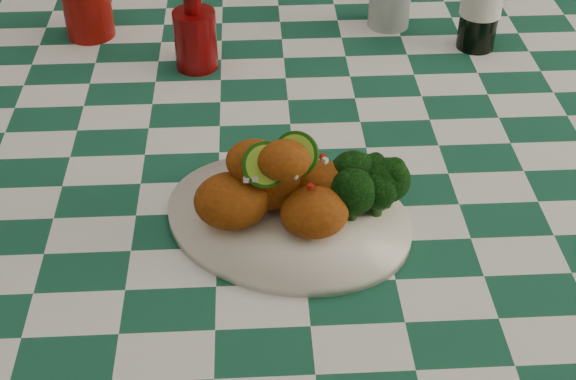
{
  "coord_description": "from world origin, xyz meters",
  "views": [
    {
      "loc": [
        -0.06,
        -0.97,
        1.44
      ],
      "look_at": [
        -0.02,
        -0.22,
        0.84
      ],
      "focal_mm": 50.0,
      "sensor_mm": 36.0,
      "label": 1
    }
  ],
  "objects_px": {
    "plate": "(288,219)",
    "ketchup_bottle": "(194,27)",
    "fried_chicken_pile": "(284,179)",
    "wooden_chair_left": "(89,68)",
    "dining_table": "(290,310)",
    "wooden_chair_right": "(408,65)"
  },
  "relations": [
    {
      "from": "dining_table",
      "to": "plate",
      "type": "distance_m",
      "value": 0.46
    },
    {
      "from": "plate",
      "to": "ketchup_bottle",
      "type": "bearing_deg",
      "value": 107.48
    },
    {
      "from": "fried_chicken_pile",
      "to": "wooden_chair_right",
      "type": "height_order",
      "value": "fried_chicken_pile"
    },
    {
      "from": "plate",
      "to": "fried_chicken_pile",
      "type": "relative_size",
      "value": 1.81
    },
    {
      "from": "plate",
      "to": "wooden_chair_right",
      "type": "relative_size",
      "value": 0.34
    },
    {
      "from": "plate",
      "to": "ketchup_bottle",
      "type": "distance_m",
      "value": 0.42
    },
    {
      "from": "dining_table",
      "to": "ketchup_bottle",
      "type": "height_order",
      "value": "ketchup_bottle"
    },
    {
      "from": "wooden_chair_left",
      "to": "dining_table",
      "type": "bearing_deg",
      "value": -68.02
    },
    {
      "from": "fried_chicken_pile",
      "to": "ketchup_bottle",
      "type": "height_order",
      "value": "ketchup_bottle"
    },
    {
      "from": "wooden_chair_left",
      "to": "wooden_chair_right",
      "type": "bearing_deg",
      "value": -7.22
    },
    {
      "from": "dining_table",
      "to": "ketchup_bottle",
      "type": "bearing_deg",
      "value": 128.79
    },
    {
      "from": "plate",
      "to": "fried_chicken_pile",
      "type": "height_order",
      "value": "fried_chicken_pile"
    },
    {
      "from": "ketchup_bottle",
      "to": "wooden_chair_right",
      "type": "distance_m",
      "value": 0.84
    },
    {
      "from": "ketchup_bottle",
      "to": "wooden_chair_left",
      "type": "relative_size",
      "value": 0.14
    },
    {
      "from": "fried_chicken_pile",
      "to": "ketchup_bottle",
      "type": "relative_size",
      "value": 1.21
    },
    {
      "from": "fried_chicken_pile",
      "to": "ketchup_bottle",
      "type": "xyz_separation_m",
      "value": [
        -0.12,
        0.4,
        -0.0
      ]
    },
    {
      "from": "dining_table",
      "to": "plate",
      "type": "height_order",
      "value": "plate"
    },
    {
      "from": "wooden_chair_left",
      "to": "wooden_chair_right",
      "type": "height_order",
      "value": "wooden_chair_left"
    },
    {
      "from": "fried_chicken_pile",
      "to": "wooden_chair_left",
      "type": "xyz_separation_m",
      "value": [
        -0.42,
        0.93,
        -0.37
      ]
    },
    {
      "from": "plate",
      "to": "fried_chicken_pile",
      "type": "bearing_deg",
      "value": -180.0
    },
    {
      "from": "dining_table",
      "to": "wooden_chair_left",
      "type": "xyz_separation_m",
      "value": [
        -0.44,
        0.71,
        0.09
      ]
    },
    {
      "from": "plate",
      "to": "ketchup_bottle",
      "type": "xyz_separation_m",
      "value": [
        -0.13,
        0.4,
        0.06
      ]
    }
  ]
}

